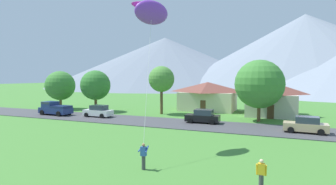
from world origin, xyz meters
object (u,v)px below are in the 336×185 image
object	(u,v)px
kite_flyer_with_kite	(151,14)
tree_near_left	(60,86)
parked_car_white_east_end	(98,111)
pickup_truck_navy_west_side	(55,108)
tree_center	(95,85)
watcher_person	(261,175)
tree_left_of_center	(161,79)
tree_right_of_center	(259,84)
parked_car_tan_west_end	(306,125)
house_left_center	(208,96)
parked_car_black_mid_west	(203,117)
house_leftmost	(271,98)

from	to	relation	value
kite_flyer_with_kite	tree_near_left	bearing A→B (deg)	147.06
parked_car_white_east_end	pickup_truck_navy_west_side	size ratio (longest dim) A/B	0.80
tree_center	parked_car_white_east_end	xyz separation A→B (m)	(4.39, -5.13, -3.56)
watcher_person	kite_flyer_with_kite	bearing A→B (deg)	147.64
tree_left_of_center	tree_right_of_center	xyz separation A→B (m)	(14.62, -1.65, -0.55)
pickup_truck_navy_west_side	kite_flyer_with_kite	world-z (taller)	kite_flyer_with_kite
tree_right_of_center	parked_car_tan_west_end	bearing A→B (deg)	-49.48
tree_left_of_center	tree_center	bearing A→B (deg)	-172.23
parked_car_white_east_end	tree_right_of_center	bearing A→B (deg)	13.09
tree_right_of_center	kite_flyer_with_kite	size ratio (longest dim) A/B	0.67
house_left_center	tree_near_left	bearing A→B (deg)	-161.32
tree_near_left	parked_car_black_mid_west	size ratio (longest dim) A/B	1.61
tree_left_of_center	watcher_person	xyz separation A→B (m)	(16.25, -24.15, -4.57)
tree_near_left	pickup_truck_navy_west_side	distance (m)	8.81
tree_center	tree_right_of_center	world-z (taller)	tree_right_of_center
house_leftmost	tree_left_of_center	distance (m)	17.02
tree_right_of_center	watcher_person	distance (m)	22.91
house_leftmost	tree_right_of_center	world-z (taller)	tree_right_of_center
parked_car_black_mid_west	pickup_truck_navy_west_side	size ratio (longest dim) A/B	0.80
house_left_center	parked_car_black_mid_west	distance (m)	13.58
house_left_center	parked_car_white_east_end	world-z (taller)	house_left_center
kite_flyer_with_kite	watcher_person	size ratio (longest dim) A/B	7.22
parked_car_tan_west_end	parked_car_white_east_end	distance (m)	26.66
house_leftmost	parked_car_white_east_end	distance (m)	25.91
parked_car_black_mid_west	kite_flyer_with_kite	world-z (taller)	kite_flyer_with_kite
house_leftmost	parked_car_tan_west_end	distance (m)	13.32
house_left_center	tree_near_left	distance (m)	26.46
tree_near_left	pickup_truck_navy_west_side	xyz separation A→B (m)	(5.13, -6.41, -3.18)
parked_car_tan_west_end	pickup_truck_navy_west_side	bearing A→B (deg)	-179.98
tree_right_of_center	pickup_truck_navy_west_side	size ratio (longest dim) A/B	1.52
parked_car_white_east_end	kite_flyer_with_kite	bearing A→B (deg)	-39.51
tree_near_left	tree_center	bearing A→B (deg)	-3.01
house_leftmost	kite_flyer_with_kite	size ratio (longest dim) A/B	0.69
parked_car_white_east_end	parked_car_black_mid_west	bearing A→B (deg)	3.05
house_leftmost	pickup_truck_navy_west_side	distance (m)	32.91
tree_left_of_center	parked_car_black_mid_west	bearing A→B (deg)	-35.39
tree_center	parked_car_black_mid_west	distance (m)	20.44
tree_center	parked_car_white_east_end	bearing A→B (deg)	-49.43
tree_near_left	parked_car_white_east_end	world-z (taller)	tree_near_left
house_left_center	house_leftmost	bearing A→B (deg)	-11.78
tree_near_left	tree_right_of_center	size ratio (longest dim) A/B	0.85
tree_center	house_left_center	bearing A→B (deg)	27.67
house_left_center	tree_center	size ratio (longest dim) A/B	1.43
house_leftmost	pickup_truck_navy_west_side	size ratio (longest dim) A/B	1.57
house_leftmost	watcher_person	size ratio (longest dim) A/B	4.95
parked_car_tan_west_end	house_leftmost	bearing A→B (deg)	106.11
watcher_person	parked_car_black_mid_west	bearing A→B (deg)	113.60
parked_car_white_east_end	watcher_person	distance (m)	29.09
tree_near_left	parked_car_black_mid_west	bearing A→B (deg)	-9.69
kite_flyer_with_kite	watcher_person	xyz separation A→B (m)	(8.97, -5.68, -10.06)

